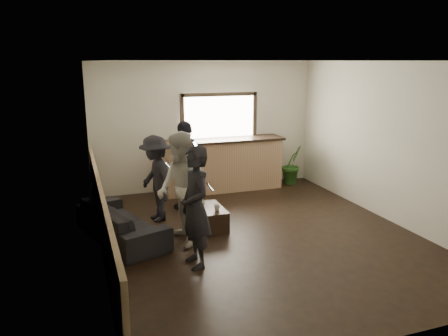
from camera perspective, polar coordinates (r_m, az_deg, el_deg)
name	(u,v)px	position (r m, az deg, el deg)	size (l,w,h in m)	color
ground	(259,235)	(7.31, 4.54, -8.73)	(5.00, 6.00, 0.01)	black
room_shell	(216,151)	(6.63, -1.07, 2.24)	(5.01, 6.01, 2.80)	silver
bar_counter	(223,162)	(9.62, -0.16, 0.85)	(2.70, 0.68, 2.13)	tan
sofa	(121,222)	(7.25, -13.30, -6.82)	(1.98, 0.77, 0.58)	black
coffee_table	(210,217)	(7.57, -1.85, -6.44)	(0.45, 0.80, 0.36)	black
cup_a	(202,203)	(7.58, -2.91, -4.62)	(0.12, 0.12, 0.10)	silver
cup_b	(217,208)	(7.35, -0.94, -5.18)	(0.11, 0.11, 0.10)	silver
potted_plant	(292,164)	(10.29, 8.89, 0.48)	(0.50, 0.41, 0.91)	#2D6623
person_a	(195,207)	(5.99, -3.76, -5.16)	(0.51, 0.66, 1.71)	black
person_b	(181,190)	(6.70, -5.61, -2.83)	(0.79, 0.95, 1.77)	#B7B2A5
person_c	(156,179)	(7.83, -8.89, -1.37)	(0.76, 1.09, 1.54)	black
person_d	(186,165)	(8.38, -4.94, 0.36)	(1.04, 0.96, 1.71)	black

